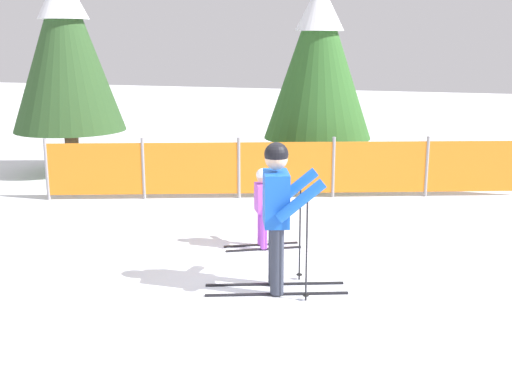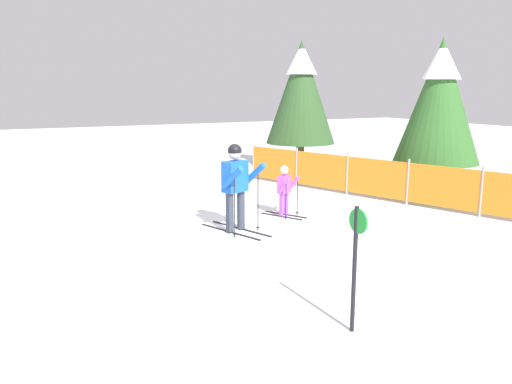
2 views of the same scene
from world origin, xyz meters
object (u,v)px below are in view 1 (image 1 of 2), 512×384
safety_fence (286,168)px  conifer_far (65,46)px  skier_child (264,202)px  skier_adult (279,204)px  conifer_near (319,56)px

safety_fence → conifer_far: size_ratio=1.87×
skier_child → conifer_far: (-5.38, 3.74, 2.03)m
skier_child → safety_fence: skier_child is taller
skier_adult → skier_child: size_ratio=1.53×
conifer_near → safety_fence: bearing=-95.8°
skier_child → safety_fence: (-0.43, 2.88, -0.09)m
skier_adult → skier_child: 1.59m
conifer_far → skier_adult: bearing=-40.8°
safety_fence → conifer_near: bearing=84.2°
skier_child → conifer_far: size_ratio=0.26×
skier_adult → safety_fence: 4.45m
skier_child → conifer_near: size_ratio=0.28×
skier_child → conifer_near: (-0.25, 4.67, 1.83)m
skier_child → conifer_near: 5.02m
skier_child → conifer_far: bearing=117.5°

